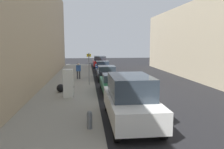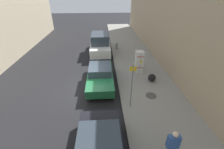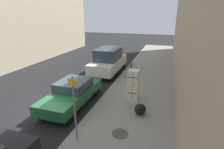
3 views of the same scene
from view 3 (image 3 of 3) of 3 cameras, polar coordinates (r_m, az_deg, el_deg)
ground_plane at (r=10.57m, az=-18.48°, el=-9.59°), size 80.00×80.00×0.00m
sidewalk_slab at (r=8.89m, az=5.62°, el=-13.95°), size 4.19×44.00×0.12m
building_facade_near at (r=7.48m, az=31.68°, el=17.26°), size 1.92×39.60×10.00m
discarded_refrigerator at (r=10.14m, az=6.95°, el=-3.48°), size 0.62×0.64×1.81m
manhole_cover at (r=7.77m, az=2.64°, el=-18.73°), size 0.70×0.70×0.02m
street_sign_post at (r=6.76m, az=-12.14°, el=-10.28°), size 0.36×0.07×2.69m
fire_hydrant at (r=15.75m, az=6.31°, el=2.77°), size 0.22×0.22×0.75m
trash_bag at (r=8.97m, az=9.19°, el=-11.16°), size 0.58×0.58×0.58m
parked_van_white at (r=15.26m, az=-1.14°, el=4.56°), size 2.02×5.04×2.16m
parked_sedan_green at (r=10.07m, az=-12.79°, el=-5.83°), size 1.79×4.43×1.40m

